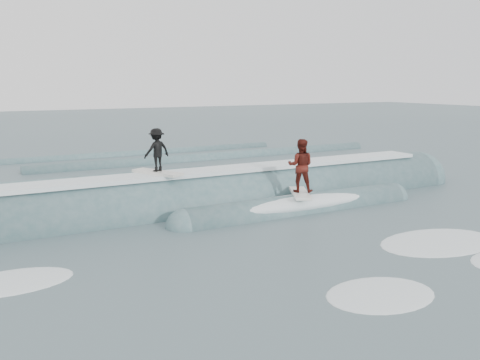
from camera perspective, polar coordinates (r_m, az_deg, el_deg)
ground at (r=14.65m, az=11.61°, el=-7.97°), size 160.00×160.00×0.00m
breaking_wave at (r=20.09m, az=-0.47°, el=-2.61°), size 22.66×4.11×2.67m
surfer_black at (r=18.74m, az=-8.87°, el=2.91°), size 1.33×2.05×1.59m
surfer_red at (r=19.01m, az=6.48°, el=1.30°), size 1.42×2.03×1.99m
whitewater at (r=14.63m, az=16.16°, el=-8.20°), size 14.52×6.64×0.10m
far_swells at (r=29.72m, az=-12.15°, el=1.38°), size 35.76×8.65×0.80m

